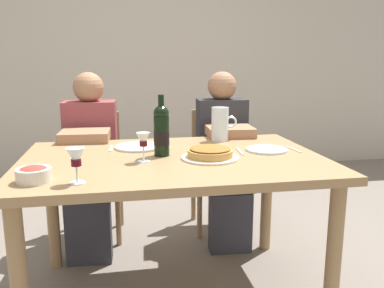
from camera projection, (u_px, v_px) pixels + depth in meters
The scene contains 18 objects.
back_wall at pixel (140, 44), 4.33m from camera, with size 8.00×0.10×2.80m, color beige.
dining_table at pixel (173, 175), 2.03m from camera, with size 1.50×1.00×0.76m.
wine_bottle at pixel (161, 131), 2.01m from camera, with size 0.08×0.08×0.31m.
water_pitcher at pixel (220, 126), 2.40m from camera, with size 0.16×0.10×0.20m.
baked_tart at pixel (210, 153), 1.97m from camera, with size 0.29×0.29×0.06m.
salad_bowl at pixel (34, 174), 1.60m from camera, with size 0.14×0.14×0.07m.
wine_glass_left_diner at pixel (76, 159), 1.56m from camera, with size 0.07×0.07×0.14m.
wine_glass_right_diner at pixel (143, 141), 1.90m from camera, with size 0.07×0.07×0.14m.
dinner_plate_left_setting at pixel (267, 150), 2.15m from camera, with size 0.22×0.22×0.01m, color silver.
dinner_plate_right_setting at pixel (139, 147), 2.22m from camera, with size 0.26×0.26×0.01m, color silver.
fork_left_setting at pixel (240, 151), 2.12m from camera, with size 0.16×0.01×0.01m, color silver.
knife_left_setting at pixel (293, 149), 2.18m from camera, with size 0.18×0.01×0.01m, color silver.
knife_right_setting at pixel (166, 146), 2.25m from camera, with size 0.18×0.01×0.01m, color silver.
spoon_right_setting at pixel (111, 148), 2.19m from camera, with size 0.16×0.01×0.01m, color silver.
chair_left at pixel (94, 166), 2.86m from camera, with size 0.42×0.42×0.87m.
diner_left at pixel (90, 157), 2.60m from camera, with size 0.35×0.52×1.16m.
chair_right at pixel (217, 161), 3.00m from camera, with size 0.42×0.42×0.87m.
diner_right at pixel (224, 152), 2.75m from camera, with size 0.35×0.52×1.16m.
Camera 1 is at (-0.26, -1.94, 1.24)m, focal length 37.51 mm.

